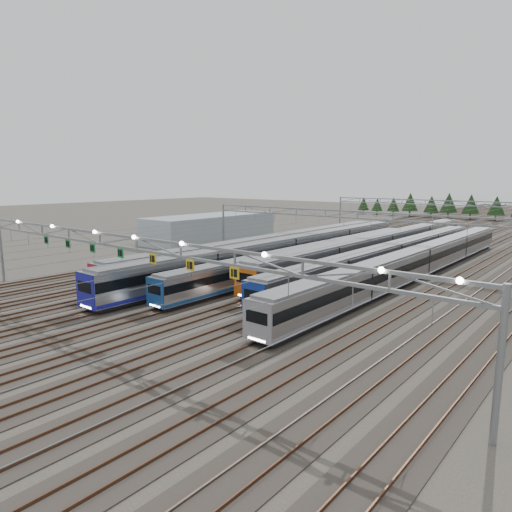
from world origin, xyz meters
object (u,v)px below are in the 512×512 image
Objects in this scene: train_a at (275,246)px; train_f at (419,261)px; train_e at (392,256)px; west_shed at (211,228)px; gantry_mid at (357,221)px; gantry_near at (135,246)px; gantry_far at (450,207)px; train_d at (383,246)px; train_c at (314,256)px; train_b at (287,250)px.

train_f is at bearing 3.54° from train_a.
train_e is 42.91m from west_shed.
train_e is at bearing -20.34° from gantry_mid.
gantry_near is 85.12m from gantry_far.
train_d is (13.50, 10.55, 0.14)m from train_a.
gantry_mid is at bearing 158.33° from train_f.
train_f reaches higher than train_e.
gantry_far is at bearing 90.00° from gantry_mid.
train_c is 35.73m from west_shed.
gantry_mid is at bearing 27.52° from train_a.
train_b is 16.08m from train_d.
train_a is at bearing -141.99° from train_d.
gantry_mid is 1.88× the size of west_shed.
train_d is 1.19× the size of gantry_mid.
train_f is 50.92m from gantry_far.
train_b reaches higher than train_e.
gantry_mid is at bearing 51.99° from train_b.
train_c is at bearing -92.41° from gantry_far.
train_d is at bearing 64.36° from gantry_mid.
gantry_far is 54.24m from west_shed.
train_b is 0.98× the size of train_f.
train_d is 12.84m from train_f.
gantry_far reaches higher than train_a.
train_b is 1.16× the size of gantry_mid.
train_c is 0.93× the size of train_e.
train_f is 2.22× the size of west_shed.
train_c is 14.09m from train_f.
gantry_mid is (2.25, 8.49, 4.46)m from train_c.
train_f reaches higher than train_c.
train_f is 1.18× the size of gantry_far.
train_e is 1.08× the size of gantry_far.
gantry_far is (-6.75, 47.50, 4.32)m from train_e.
west_shed reaches higher than train_c.
gantry_near is (2.20, -31.63, 5.16)m from train_c.
train_f is 12.85m from gantry_mid.
train_b is 1.16× the size of gantry_far.
train_c is at bearing -104.85° from gantry_mid.
train_f is (13.50, 4.02, 0.16)m from train_c.
train_c is at bearing -146.37° from train_e.
train_d is 40.59m from gantry_far.
gantry_far is (2.25, 53.49, 4.46)m from train_c.
train_b is at bearing -31.67° from train_a.
train_e is at bearing 156.37° from train_f.
gantry_mid reaches higher than train_f.
train_d is (4.50, 13.18, 0.33)m from train_c.
train_e is at bearing -9.07° from west_shed.
train_e is 1.08× the size of gantry_mid.
train_d is (9.00, 13.33, 0.00)m from train_b.
train_b is at bearing -24.08° from west_shed.
gantry_near is at bearing -90.03° from gantry_far.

